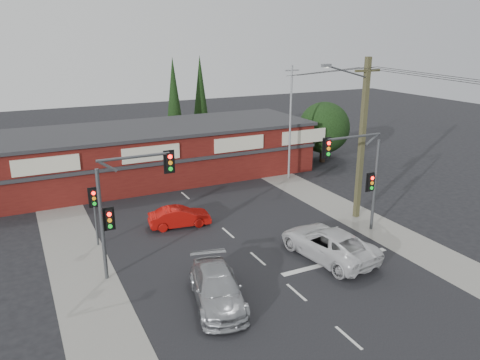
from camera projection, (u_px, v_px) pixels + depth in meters
name	position (u px, v px, depth m)	size (l,w,h in m)	color
ground	(263.00, 263.00, 24.00)	(120.00, 120.00, 0.00)	black
road_strip	(223.00, 229.00, 28.28)	(14.00, 70.00, 0.01)	black
verge_left	(77.00, 257.00, 24.69)	(3.00, 70.00, 0.02)	gray
verge_right	(337.00, 206.00, 31.86)	(3.00, 70.00, 0.02)	gray
stop_line	(336.00, 261.00, 24.19)	(6.50, 0.35, 0.01)	silver
white_suv	(328.00, 243.00, 24.48)	(2.63, 5.70, 1.58)	silver
silver_suv	(217.00, 288.00, 20.28)	(2.02, 4.96, 1.44)	#A5A7AA
red_sedan	(180.00, 217.00, 28.45)	(1.30, 3.73, 1.23)	#B20F0A
lane_dashes	(242.00, 245.00, 26.07)	(0.12, 42.45, 0.01)	silver
shop_building	(150.00, 153.00, 37.47)	(27.30, 8.40, 4.22)	#4F120F
tree_cluster	(323.00, 130.00, 42.54)	(5.90, 5.10, 5.50)	#2D2116
conifer_near	(174.00, 97.00, 44.37)	(1.80, 1.80, 9.25)	#2D2116
conifer_far	(200.00, 93.00, 47.55)	(1.80, 1.80, 9.25)	#2D2116
traffic_mast_left	(123.00, 198.00, 21.82)	(3.77, 0.27, 5.97)	#47494C
traffic_mast_right	(361.00, 169.00, 26.57)	(3.96, 0.27, 5.97)	#47494C
pedestal_signal	(94.00, 205.00, 25.38)	(0.55, 0.27, 3.38)	#47494C
utility_pole	(361.00, 135.00, 28.47)	(4.38, 0.59, 10.00)	#4D4A2B
steel_pole	(290.00, 121.00, 36.65)	(1.20, 0.16, 9.00)	gray
power_lines	(443.00, 82.00, 22.75)	(2.01, 29.00, 1.22)	black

